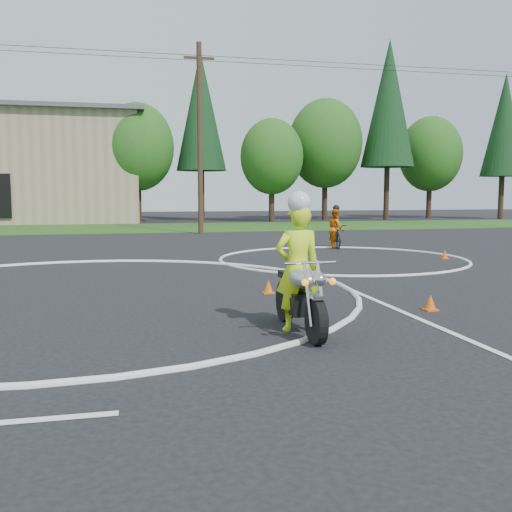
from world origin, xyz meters
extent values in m
plane|color=black|center=(0.00, 0.00, 0.00)|extent=(120.00, 120.00, 0.00)
cube|color=#1E4714|center=(0.00, 27.00, 0.01)|extent=(120.00, 10.00, 0.02)
torus|color=silver|center=(0.00, 3.00, 0.01)|extent=(12.12, 12.12, 0.12)
torus|color=silver|center=(8.00, 8.00, 0.01)|extent=(8.10, 8.10, 0.10)
cube|color=silver|center=(6.00, -2.00, 0.01)|extent=(0.12, 10.00, 0.01)
cylinder|color=black|center=(3.73, -1.97, 0.34)|extent=(0.15, 0.68, 0.68)
cylinder|color=black|center=(3.71, -0.39, 0.34)|extent=(0.15, 0.68, 0.68)
cube|color=black|center=(3.72, -1.12, 0.45)|extent=(0.32, 0.62, 0.34)
ellipsoid|color=#BCBCC1|center=(3.72, -1.35, 0.88)|extent=(0.42, 0.73, 0.32)
cube|color=black|center=(3.71, -0.78, 0.83)|extent=(0.30, 0.68, 0.11)
cylinder|color=silver|center=(3.63, -1.88, 0.73)|extent=(0.06, 0.41, 0.91)
cylinder|color=white|center=(3.83, -1.87, 0.73)|extent=(0.06, 0.41, 0.91)
cube|color=silver|center=(3.73, -1.99, 0.70)|extent=(0.16, 0.25, 0.06)
cylinder|color=silver|center=(3.73, -1.68, 1.15)|extent=(0.79, 0.05, 0.04)
sphere|color=silver|center=(3.73, -2.08, 0.96)|extent=(0.20, 0.20, 0.20)
sphere|color=orange|center=(3.53, -2.06, 0.92)|extent=(0.10, 0.10, 0.10)
sphere|color=orange|center=(3.94, -2.05, 0.92)|extent=(0.10, 0.10, 0.10)
cylinder|color=white|center=(3.89, -0.67, 0.34)|extent=(0.10, 0.90, 0.09)
imported|color=#CBF71A|center=(3.72, -1.08, 1.00)|extent=(0.73, 0.49, 1.99)
sphere|color=silver|center=(3.72, -1.13, 2.02)|extent=(0.36, 0.36, 0.36)
imported|color=black|center=(9.25, 11.86, 0.47)|extent=(0.89, 1.86, 0.94)
imported|color=#D2680B|center=(9.25, 11.86, 0.78)|extent=(0.70, 0.84, 1.56)
sphere|color=black|center=(9.25, 11.86, 1.58)|extent=(0.27, 0.27, 0.27)
cone|color=#E3560B|center=(6.57, -0.15, 0.15)|extent=(0.22, 0.22, 0.30)
cube|color=#E3560B|center=(6.57, -0.15, 0.01)|extent=(0.24, 0.24, 0.03)
cone|color=#E3560B|center=(4.08, 2.27, 0.15)|extent=(0.22, 0.22, 0.30)
cube|color=#E3560B|center=(4.08, 2.27, 0.01)|extent=(0.24, 0.24, 0.03)
cone|color=#E3560B|center=(11.40, 7.39, 0.15)|extent=(0.22, 0.22, 0.30)
cube|color=#E3560B|center=(11.40, 7.39, 0.01)|extent=(0.24, 0.24, 0.03)
cone|color=#E3560B|center=(6.16, 5.18, 0.15)|extent=(0.22, 0.22, 0.30)
cube|color=#E3560B|center=(6.16, 5.18, 0.01)|extent=(0.24, 0.24, 0.03)
cylinder|color=#382619|center=(2.00, 34.00, 1.62)|extent=(0.44, 0.44, 3.24)
ellipsoid|color=#1E5116|center=(2.00, 34.00, 5.58)|extent=(5.40, 5.40, 6.48)
cylinder|color=#382619|center=(7.00, 36.00, 1.98)|extent=(0.44, 0.44, 3.96)
cone|color=black|center=(7.00, 36.00, 8.63)|extent=(3.96, 3.96, 9.35)
cylinder|color=#382619|center=(12.00, 33.00, 1.44)|extent=(0.44, 0.44, 2.88)
ellipsoid|color=#1E5116|center=(12.00, 33.00, 4.96)|extent=(4.80, 4.80, 5.76)
cylinder|color=#382619|center=(17.00, 35.00, 1.80)|extent=(0.44, 0.44, 3.60)
ellipsoid|color=#1E5116|center=(17.00, 35.00, 6.20)|extent=(6.00, 6.00, 7.20)
cylinder|color=#382619|center=(22.00, 34.00, 2.16)|extent=(0.44, 0.44, 4.32)
cone|color=black|center=(22.00, 34.00, 9.42)|extent=(4.32, 4.32, 10.20)
cylinder|color=#382619|center=(27.00, 36.00, 1.62)|extent=(0.44, 0.44, 3.24)
ellipsoid|color=#1E5116|center=(27.00, 36.00, 5.58)|extent=(5.40, 5.40, 6.48)
cylinder|color=#382619|center=(32.00, 33.00, 1.80)|extent=(0.44, 0.44, 3.60)
cone|color=black|center=(32.00, 33.00, 7.85)|extent=(3.60, 3.60, 8.50)
cylinder|color=#382619|center=(-2.00, 35.00, 1.44)|extent=(0.44, 0.44, 2.88)
ellipsoid|color=#1E5116|center=(-2.00, 35.00, 4.96)|extent=(4.80, 4.80, 5.76)
cylinder|color=#473321|center=(5.00, 21.00, 5.00)|extent=(0.28, 0.28, 10.00)
cube|color=#473321|center=(5.00, 21.00, 9.20)|extent=(1.60, 0.12, 0.12)
cylinder|color=black|center=(15.00, 20.45, 9.20)|extent=(20.00, 0.02, 0.02)
cylinder|color=black|center=(15.00, 21.55, 9.20)|extent=(20.00, 0.02, 0.02)
camera|label=1|loc=(1.13, -9.57, 2.16)|focal=40.00mm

